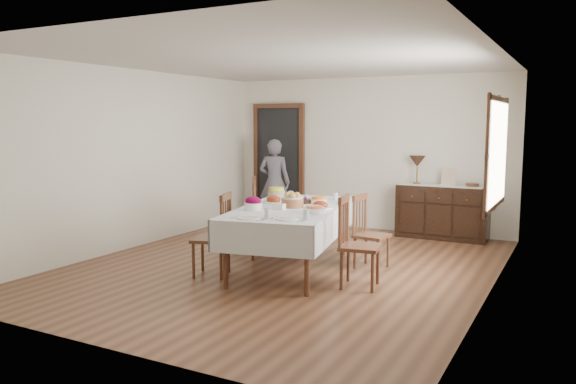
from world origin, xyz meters
The scene contains 26 objects.
ground centered at (0.00, 0.00, 0.00)m, with size 6.00×6.00×0.00m, color brown.
room_shell centered at (-0.15, 0.42, 1.64)m, with size 5.02×6.02×2.65m.
dining_table centered at (0.15, -0.11, 0.70)m, with size 1.61×2.50×0.80m.
chair_left_near centered at (-0.53, -0.77, 0.50)m, with size 0.52×0.52×1.00m.
chair_left_far centered at (-0.73, 0.18, 0.56)m, with size 0.63×0.63×1.10m.
chair_right_near centered at (1.12, -0.41, 0.52)m, with size 0.49×0.49×1.02m.
chair_right_far centered at (0.96, 0.46, 0.47)m, with size 0.42×0.42×0.93m.
sideboard centered at (1.38, 2.72, 0.42)m, with size 1.40×0.51×0.84m.
person centered at (-1.53, 2.49, 0.82)m, with size 0.51×0.33×1.65m, color #5C5965.
bread_basket centered at (0.18, -0.13, 0.88)m, with size 0.27×0.27×0.19m.
egg_basket centered at (0.12, 0.27, 0.83)m, with size 0.26×0.26×0.10m.
ham_platter_a centered at (-0.22, 0.11, 0.82)m, with size 0.33×0.33×0.11m.
ham_platter_b centered at (0.52, -0.04, 0.83)m, with size 0.30×0.30×0.11m.
beet_bowl centered at (-0.14, -0.53, 0.87)m, with size 0.21×0.21×0.16m.
carrot_bowl centered at (0.32, 0.34, 0.84)m, with size 0.22×0.22×0.09m.
pineapple_bowl centered at (-0.41, 0.54, 0.87)m, with size 0.23×0.23×0.15m.
casserole_dish centered at (0.60, -0.37, 0.83)m, with size 0.27×0.27×0.08m.
butter_dish centered at (0.12, -0.36, 0.83)m, with size 0.15×0.12×0.07m.
setting_left centered at (0.18, -1.03, 0.82)m, with size 0.44×0.31×0.10m.
setting_right centered at (0.59, -0.89, 0.82)m, with size 0.44×0.31×0.10m.
glass_far_a centered at (-0.24, 0.63, 0.84)m, with size 0.07×0.07×0.10m.
glass_far_b centered at (0.40, 0.70, 0.85)m, with size 0.07×0.07×0.10m.
runner centered at (1.35, 2.69, 0.85)m, with size 1.30×0.35×0.01m.
table_lamp centered at (0.96, 2.73, 1.20)m, with size 0.26×0.26×0.46m.
picture_frame centered at (1.47, 2.68, 0.98)m, with size 0.22×0.08×0.28m.
deco_bowl centered at (1.82, 2.76, 0.87)m, with size 0.20×0.20×0.06m.
Camera 1 is at (3.32, -6.19, 1.84)m, focal length 35.00 mm.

